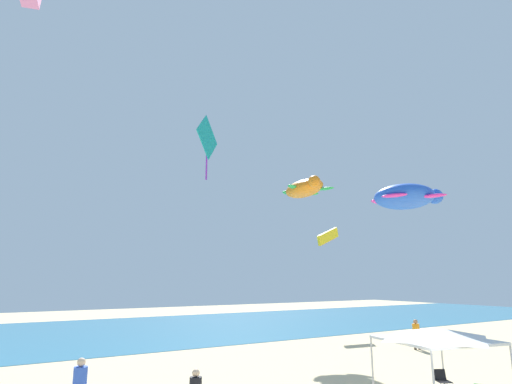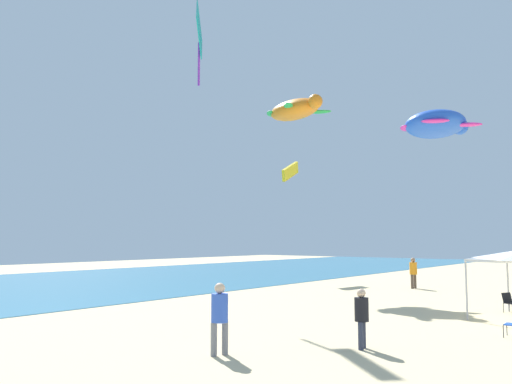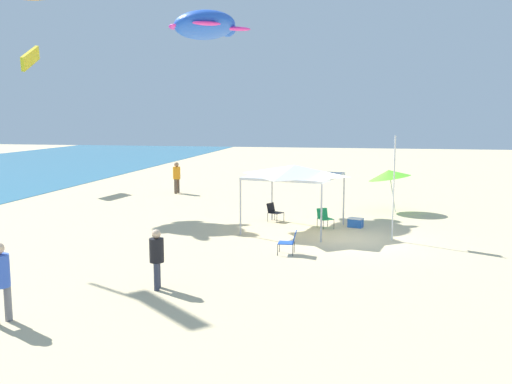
{
  "view_description": "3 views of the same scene",
  "coord_description": "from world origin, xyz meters",
  "px_view_note": "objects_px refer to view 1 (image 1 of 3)",
  "views": [
    {
      "loc": [
        -13.06,
        -8.16,
        4.53
      ],
      "look_at": [
        0.37,
        13.84,
        10.0
      ],
      "focal_mm": 28.93,
      "sensor_mm": 36.0,
      "label": 1
    },
    {
      "loc": [
        -20.71,
        -1.78,
        3.08
      ],
      "look_at": [
        0.37,
        14.98,
        5.55
      ],
      "focal_mm": 36.09,
      "sensor_mm": 36.0,
      "label": 2
    },
    {
      "loc": [
        -21.39,
        -0.41,
        4.78
      ],
      "look_at": [
        1.59,
        4.01,
        1.53
      ],
      "focal_mm": 39.13,
      "sensor_mm": 36.0,
      "label": 3
    }
  ],
  "objects_px": {
    "kite_turtle_blue": "(406,197)",
    "kite_turtle_orange": "(305,188)",
    "canopy_tent": "(436,335)",
    "kite_parafoil_yellow": "(328,237)",
    "kite_diamond_teal": "(207,139)",
    "person_watching_sky": "(80,382)",
    "folding_chair_right_of_tent": "(442,379)",
    "person_beachcomber": "(416,332)"
  },
  "relations": [
    {
      "from": "person_watching_sky",
      "to": "kite_turtle_orange",
      "type": "height_order",
      "value": "kite_turtle_orange"
    },
    {
      "from": "person_beachcomber",
      "to": "kite_turtle_blue",
      "type": "relative_size",
      "value": 0.42
    },
    {
      "from": "kite_turtle_blue",
      "to": "kite_turtle_orange",
      "type": "bearing_deg",
      "value": 114.8
    },
    {
      "from": "kite_turtle_orange",
      "to": "kite_turtle_blue",
      "type": "bearing_deg",
      "value": 20.79
    },
    {
      "from": "person_beachcomber",
      "to": "kite_turtle_orange",
      "type": "distance_m",
      "value": 12.66
    },
    {
      "from": "kite_turtle_orange",
      "to": "kite_parafoil_yellow",
      "type": "bearing_deg",
      "value": 144.21
    },
    {
      "from": "kite_turtle_orange",
      "to": "kite_diamond_teal",
      "type": "bearing_deg",
      "value": -79.34
    },
    {
      "from": "folding_chair_right_of_tent",
      "to": "person_beachcomber",
      "type": "xyz_separation_m",
      "value": [
        7.83,
        7.27,
        0.65
      ]
    },
    {
      "from": "person_beachcomber",
      "to": "kite_parafoil_yellow",
      "type": "bearing_deg",
      "value": -91.8
    },
    {
      "from": "person_beachcomber",
      "to": "kite_diamond_teal",
      "type": "bearing_deg",
      "value": -18.97
    },
    {
      "from": "canopy_tent",
      "to": "folding_chair_right_of_tent",
      "type": "relative_size",
      "value": 5.15
    },
    {
      "from": "folding_chair_right_of_tent",
      "to": "kite_parafoil_yellow",
      "type": "bearing_deg",
      "value": 89.88
    },
    {
      "from": "kite_turtle_orange",
      "to": "kite_parafoil_yellow",
      "type": "relative_size",
      "value": 1.41
    },
    {
      "from": "person_beachcomber",
      "to": "kite_parafoil_yellow",
      "type": "xyz_separation_m",
      "value": [
        2.09,
        10.77,
        7.36
      ]
    },
    {
      "from": "person_watching_sky",
      "to": "kite_diamond_teal",
      "type": "bearing_deg",
      "value": 66.36
    },
    {
      "from": "folding_chair_right_of_tent",
      "to": "person_beachcomber",
      "type": "distance_m",
      "value": 10.7
    },
    {
      "from": "person_watching_sky",
      "to": "kite_turtle_blue",
      "type": "relative_size",
      "value": 0.42
    },
    {
      "from": "person_watching_sky",
      "to": "kite_parafoil_yellow",
      "type": "relative_size",
      "value": 0.59
    },
    {
      "from": "kite_turtle_orange",
      "to": "person_beachcomber",
      "type": "bearing_deg",
      "value": 54.88
    },
    {
      "from": "person_watching_sky",
      "to": "kite_turtle_blue",
      "type": "distance_m",
      "value": 19.23
    },
    {
      "from": "kite_turtle_orange",
      "to": "kite_turtle_blue",
      "type": "height_order",
      "value": "kite_turtle_orange"
    },
    {
      "from": "person_beachcomber",
      "to": "kite_turtle_orange",
      "type": "xyz_separation_m",
      "value": [
        -4.49,
        5.78,
        10.33
      ]
    },
    {
      "from": "person_beachcomber",
      "to": "canopy_tent",
      "type": "bearing_deg",
      "value": 50.5
    },
    {
      "from": "canopy_tent",
      "to": "person_beachcomber",
      "type": "distance_m",
      "value": 12.8
    },
    {
      "from": "person_beachcomber",
      "to": "folding_chair_right_of_tent",
      "type": "bearing_deg",
      "value": 52.05
    },
    {
      "from": "canopy_tent",
      "to": "kite_parafoil_yellow",
      "type": "distance_m",
      "value": 23.23
    },
    {
      "from": "kite_diamond_teal",
      "to": "person_watching_sky",
      "type": "bearing_deg",
      "value": 3.37
    },
    {
      "from": "canopy_tent",
      "to": "kite_diamond_teal",
      "type": "relative_size",
      "value": 0.88
    },
    {
      "from": "person_watching_sky",
      "to": "kite_parafoil_yellow",
      "type": "distance_m",
      "value": 28.16
    },
    {
      "from": "person_watching_sky",
      "to": "folding_chair_right_of_tent",
      "type": "bearing_deg",
      "value": 1.33
    },
    {
      "from": "person_beachcomber",
      "to": "kite_diamond_teal",
      "type": "xyz_separation_m",
      "value": [
        -12.46,
        6.67,
        13.13
      ]
    },
    {
      "from": "kite_diamond_teal",
      "to": "folding_chair_right_of_tent",
      "type": "bearing_deg",
      "value": 64.04
    },
    {
      "from": "kite_turtle_blue",
      "to": "kite_diamond_teal",
      "type": "bearing_deg",
      "value": 152.26
    },
    {
      "from": "kite_diamond_teal",
      "to": "kite_turtle_blue",
      "type": "distance_m",
      "value": 13.89
    },
    {
      "from": "kite_diamond_teal",
      "to": "kite_parafoil_yellow",
      "type": "bearing_deg",
      "value": 151.41
    },
    {
      "from": "person_beachcomber",
      "to": "kite_parafoil_yellow",
      "type": "distance_m",
      "value": 13.21
    },
    {
      "from": "kite_diamond_teal",
      "to": "kite_turtle_blue",
      "type": "xyz_separation_m",
      "value": [
        8.55,
        -9.76,
        -4.95
      ]
    },
    {
      "from": "canopy_tent",
      "to": "kite_turtle_orange",
      "type": "height_order",
      "value": "kite_turtle_orange"
    },
    {
      "from": "kite_parafoil_yellow",
      "to": "kite_turtle_orange",
      "type": "bearing_deg",
      "value": 23.92
    },
    {
      "from": "canopy_tent",
      "to": "kite_turtle_orange",
      "type": "relative_size",
      "value": 0.92
    },
    {
      "from": "canopy_tent",
      "to": "person_watching_sky",
      "type": "relative_size",
      "value": 2.21
    },
    {
      "from": "person_watching_sky",
      "to": "kite_parafoil_yellow",
      "type": "xyz_separation_m",
      "value": [
        23.4,
        13.84,
        7.36
      ]
    }
  ]
}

